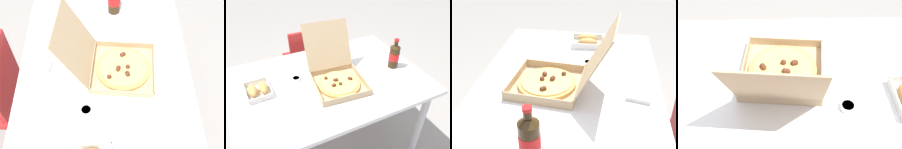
# 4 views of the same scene
# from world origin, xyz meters

# --- Properties ---
(dining_table) EXTENTS (1.29, 0.88, 0.72)m
(dining_table) POSITION_xyz_m (0.00, 0.00, 0.64)
(dining_table) COLOR white
(dining_table) RESTS_ON ground_plane
(pizza_box_open) EXTENTS (0.36, 0.49, 0.33)m
(pizza_box_open) POSITION_xyz_m (0.04, -0.05, 0.76)
(pizza_box_open) COLOR tan
(pizza_box_open) RESTS_ON dining_table
(paper_menu) EXTENTS (0.25, 0.21, 0.00)m
(paper_menu) POSITION_xyz_m (-0.31, -0.27, 0.72)
(paper_menu) COLOR white
(paper_menu) RESTS_ON dining_table
(dipping_sauce_cup) EXTENTS (0.06, 0.06, 0.02)m
(dipping_sauce_cup) POSITION_xyz_m (-0.20, 0.09, 0.73)
(dipping_sauce_cup) COLOR white
(dipping_sauce_cup) RESTS_ON dining_table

